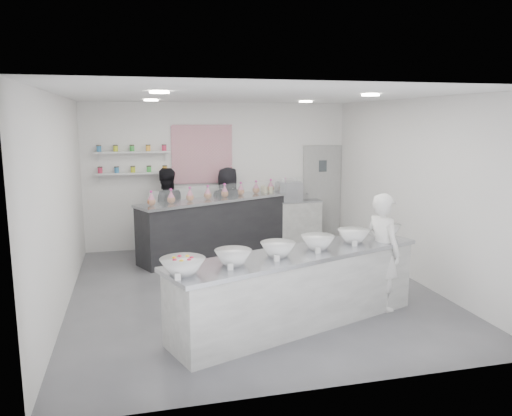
{
  "coord_description": "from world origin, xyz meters",
  "views": [
    {
      "loc": [
        -1.76,
        -7.3,
        2.66
      ],
      "look_at": [
        0.16,
        0.4,
        1.25
      ],
      "focal_mm": 35.0,
      "sensor_mm": 36.0,
      "label": 1
    }
  ],
  "objects": [
    {
      "name": "floor",
      "position": [
        0.0,
        0.0,
        0.0
      ],
      "size": [
        6.0,
        6.0,
        0.0
      ],
      "primitive_type": "plane",
      "color": "#515156",
      "rests_on": "ground"
    },
    {
      "name": "ceiling",
      "position": [
        0.0,
        0.0,
        3.0
      ],
      "size": [
        6.0,
        6.0,
        0.0
      ],
      "primitive_type": "plane",
      "rotation": [
        3.14,
        0.0,
        0.0
      ],
      "color": "white",
      "rests_on": "floor"
    },
    {
      "name": "back_wall",
      "position": [
        0.0,
        3.0,
        1.5
      ],
      "size": [
        5.5,
        0.0,
        5.5
      ],
      "primitive_type": "plane",
      "rotation": [
        1.57,
        0.0,
        0.0
      ],
      "color": "white",
      "rests_on": "floor"
    },
    {
      "name": "left_wall",
      "position": [
        -2.75,
        0.0,
        1.5
      ],
      "size": [
        0.0,
        6.0,
        6.0
      ],
      "primitive_type": "plane",
      "rotation": [
        1.57,
        0.0,
        1.57
      ],
      "color": "white",
      "rests_on": "floor"
    },
    {
      "name": "right_wall",
      "position": [
        2.75,
        0.0,
        1.5
      ],
      "size": [
        0.0,
        6.0,
        6.0
      ],
      "primitive_type": "plane",
      "rotation": [
        1.57,
        0.0,
        -1.57
      ],
      "color": "white",
      "rests_on": "floor"
    },
    {
      "name": "back_door",
      "position": [
        2.3,
        2.97,
        1.05
      ],
      "size": [
        0.88,
        0.04,
        2.1
      ],
      "primitive_type": "cube",
      "color": "#9B9A98",
      "rests_on": "floor"
    },
    {
      "name": "pattern_panel",
      "position": [
        -0.35,
        2.98,
        1.95
      ],
      "size": [
        1.25,
        0.03,
        1.2
      ],
      "primitive_type": "cube",
      "color": "#B02C4D",
      "rests_on": "back_wall"
    },
    {
      "name": "jar_shelf_lower",
      "position": [
        -1.75,
        2.9,
        1.6
      ],
      "size": [
        1.45,
        0.22,
        0.04
      ],
      "primitive_type": "cube",
      "color": "silver",
      "rests_on": "back_wall"
    },
    {
      "name": "jar_shelf_upper",
      "position": [
        -1.75,
        2.9,
        2.02
      ],
      "size": [
        1.45,
        0.22,
        0.04
      ],
      "primitive_type": "cube",
      "color": "silver",
      "rests_on": "back_wall"
    },
    {
      "name": "preserve_jars",
      "position": [
        -1.75,
        2.88,
        1.88
      ],
      "size": [
        1.45,
        0.1,
        0.56
      ],
      "primitive_type": null,
      "color": "#D43154",
      "rests_on": "jar_shelf_lower"
    },
    {
      "name": "downlight_0",
      "position": [
        -1.4,
        -1.0,
        2.98
      ],
      "size": [
        0.24,
        0.24,
        0.02
      ],
      "primitive_type": "cylinder",
      "color": "white",
      "rests_on": "ceiling"
    },
    {
      "name": "downlight_1",
      "position": [
        1.4,
        -1.0,
        2.98
      ],
      "size": [
        0.24,
        0.24,
        0.02
      ],
      "primitive_type": "cylinder",
      "color": "white",
      "rests_on": "ceiling"
    },
    {
      "name": "downlight_2",
      "position": [
        -1.4,
        1.6,
        2.98
      ],
      "size": [
        0.24,
        0.24,
        0.02
      ],
      "primitive_type": "cylinder",
      "color": "white",
      "rests_on": "ceiling"
    },
    {
      "name": "downlight_3",
      "position": [
        1.4,
        1.6,
        2.98
      ],
      "size": [
        0.24,
        0.24,
        0.02
      ],
      "primitive_type": "cylinder",
      "color": "white",
      "rests_on": "ceiling"
    },
    {
      "name": "prep_counter",
      "position": [
        0.26,
        -1.42,
        0.49
      ],
      "size": [
        3.64,
        1.98,
        0.98
      ],
      "primitive_type": "cube",
      "rotation": [
        0.0,
        0.0,
        0.35
      ],
      "color": "#A7A7A2",
      "rests_on": "floor"
    },
    {
      "name": "back_bar",
      "position": [
        -0.0,
        2.33,
        0.57
      ],
      "size": [
        3.61,
        2.15,
        1.14
      ],
      "primitive_type": "cube",
      "rotation": [
        0.0,
        0.0,
        0.44
      ],
      "color": "black",
      "rests_on": "floor"
    },
    {
      "name": "sneeze_guard",
      "position": [
        0.13,
        2.04,
        1.29
      ],
      "size": [
        3.28,
        1.54,
        0.31
      ],
      "primitive_type": "cube",
      "rotation": [
        0.0,
        0.0,
        0.44
      ],
      "color": "white",
      "rests_on": "back_bar"
    },
    {
      "name": "espresso_ledge",
      "position": [
        1.55,
        2.78,
        0.47
      ],
      "size": [
        1.26,
        0.4,
        0.94
      ],
      "primitive_type": "cube",
      "color": "#A7A7A2",
      "rests_on": "floor"
    },
    {
      "name": "espresso_machine",
      "position": [
        1.48,
        2.78,
        1.13
      ],
      "size": [
        0.52,
        0.36,
        0.4
      ],
      "primitive_type": "cube",
      "color": "#93969E",
      "rests_on": "espresso_ledge"
    },
    {
      "name": "cup_stacks",
      "position": [
        1.0,
        2.78,
        1.1
      ],
      "size": [
        0.24,
        0.24,
        0.32
      ],
      "primitive_type": null,
      "color": "tan",
      "rests_on": "espresso_ledge"
    },
    {
      "name": "prep_bowls",
      "position": [
        0.26,
        -1.42,
        1.06
      ],
      "size": [
        3.65,
        1.76,
        0.18
      ],
      "primitive_type": null,
      "rotation": [
        0.0,
        0.0,
        0.35
      ],
      "color": "white",
      "rests_on": "prep_counter"
    },
    {
      "name": "label_cards",
      "position": [
        0.08,
        -1.93,
        1.01
      ],
      "size": [
        3.31,
        0.04,
        0.07
      ],
      "primitive_type": null,
      "color": "white",
      "rests_on": "prep_counter"
    },
    {
      "name": "cookie_bags",
      "position": [
        -0.0,
        2.33,
        1.27
      ],
      "size": [
        3.1,
        1.55,
        0.27
      ],
      "primitive_type": null,
      "rotation": [
        0.0,
        0.0,
        0.44
      ],
      "color": "#C35681",
      "rests_on": "back_bar"
    },
    {
      "name": "woman_prep",
      "position": [
        1.6,
        -1.15,
        0.83
      ],
      "size": [
        0.55,
        0.69,
        1.66
      ],
      "primitive_type": "imported",
      "rotation": [
        0.0,
        0.0,
        1.85
      ],
      "color": "white",
      "rests_on": "floor"
    },
    {
      "name": "staff_left",
      "position": [
        -1.15,
        2.6,
        0.86
      ],
      "size": [
        0.9,
        0.73,
        1.72
      ],
      "primitive_type": "imported",
      "rotation": [
        0.0,
        0.0,
        3.24
      ],
      "color": "black",
      "rests_on": "floor"
    },
    {
      "name": "staff_right",
      "position": [
        0.11,
        2.6,
        0.86
      ],
      "size": [
        0.88,
        0.62,
        1.71
      ],
      "primitive_type": "imported",
      "rotation": [
        0.0,
        0.0,
        3.05
      ],
      "color": "black",
      "rests_on": "floor"
    }
  ]
}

